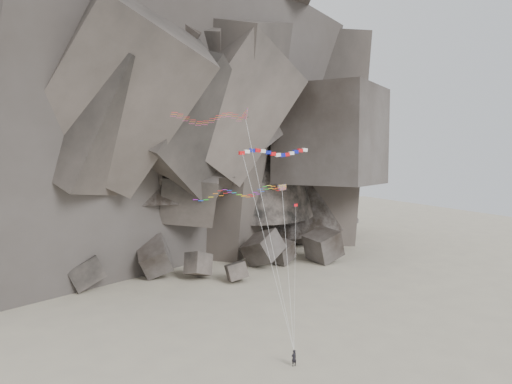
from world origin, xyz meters
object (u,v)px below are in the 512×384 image
parafoil_kite (236,193)px  delta_kite (206,117)px  banner_kite (275,153)px  pennant_kite (295,232)px  kite_flyer (294,357)px

parafoil_kite → delta_kite: bearing=-150.4°
banner_kite → pennant_kite: bearing=-39.9°
parafoil_kite → kite_flyer: bearing=-72.6°
kite_flyer → parafoil_kite: (-3.00, 8.54, 18.32)m
banner_kite → parafoil_kite: 7.07m
delta_kite → parafoil_kite: (5.41, 3.32, -8.92)m
delta_kite → banner_kite: (10.59, 2.81, -4.13)m
kite_flyer → banner_kite: banner_kite is taller
kite_flyer → pennant_kite: 15.04m
kite_flyer → delta_kite: bearing=-37.1°
parafoil_kite → pennant_kite: parafoil_kite is taller
kite_flyer → pennant_kite: size_ratio=0.14×
banner_kite → pennant_kite: 10.35m
kite_flyer → pennant_kite: pennant_kite is taller
kite_flyer → delta_kite: size_ratio=0.08×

